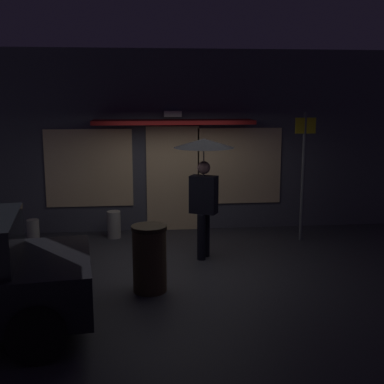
{
  "coord_description": "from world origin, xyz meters",
  "views": [
    {
      "loc": [
        -0.68,
        -8.3,
        2.86
      ],
      "look_at": [
        0.2,
        0.23,
        1.19
      ],
      "focal_mm": 47.53,
      "sensor_mm": 36.0,
      "label": 1
    }
  ],
  "objects": [
    {
      "name": "building_facade",
      "position": [
        -0.0,
        2.34,
        1.86
      ],
      "size": [
        9.55,
        1.0,
        3.75
      ],
      "color": "#4C4C56",
      "rests_on": "ground"
    },
    {
      "name": "person_with_umbrella",
      "position": [
        0.41,
        0.23,
        1.58
      ],
      "size": [
        1.03,
        1.03,
        2.11
      ],
      "rotation": [
        0.0,
        0.0,
        -0.5
      ],
      "color": "black",
      "rests_on": "ground"
    },
    {
      "name": "ground_plane",
      "position": [
        0.0,
        0.0,
        0.0
      ],
      "size": [
        18.0,
        18.0,
        0.0
      ],
      "primitive_type": "plane",
      "color": "#2D2D33"
    },
    {
      "name": "trash_bin",
      "position": [
        -0.57,
        -1.2,
        0.5
      ],
      "size": [
        0.52,
        0.52,
        0.99
      ],
      "color": "#473823",
      "rests_on": "ground"
    },
    {
      "name": "sidewalk_bollard",
      "position": [
        -1.22,
        1.68,
        0.27
      ],
      "size": [
        0.27,
        0.27,
        0.54
      ],
      "primitive_type": "cylinder",
      "color": "#9E998E",
      "rests_on": "ground"
    },
    {
      "name": "sidewalk_bollard_2",
      "position": [
        -2.74,
        1.34,
        0.25
      ],
      "size": [
        0.23,
        0.23,
        0.5
      ],
      "primitive_type": "cylinder",
      "color": "#9E998E",
      "rests_on": "ground"
    },
    {
      "name": "street_sign_post",
      "position": [
        2.46,
        1.13,
        1.42
      ],
      "size": [
        0.4,
        0.07,
        2.51
      ],
      "color": "#595B60",
      "rests_on": "ground"
    }
  ]
}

